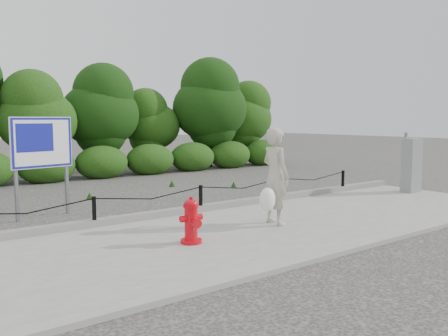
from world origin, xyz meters
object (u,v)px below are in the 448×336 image
at_px(utility_cabinet, 411,165).
at_px(advertising_sign, 42,147).
at_px(fire_hydrant, 191,221).
at_px(pedestrian, 275,178).

distance_m(utility_cabinet, advertising_sign, 9.83).
height_order(fire_hydrant, pedestrian, pedestrian).
xyz_separation_m(fire_hydrant, advertising_sign, (-1.22, 3.97, 1.10)).
bearing_deg(utility_cabinet, advertising_sign, 158.79).
bearing_deg(fire_hydrant, pedestrian, 7.93).
relative_size(pedestrian, utility_cabinet, 1.13).
bearing_deg(utility_cabinet, fire_hydrant, -176.63).
bearing_deg(advertising_sign, pedestrian, -59.25).
relative_size(fire_hydrant, pedestrian, 0.41).
distance_m(pedestrian, advertising_sign, 5.07).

